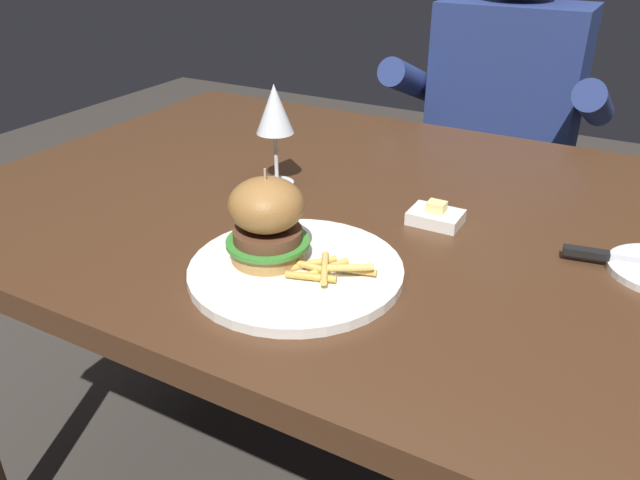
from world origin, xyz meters
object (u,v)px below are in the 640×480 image
(wine_glass, at_px, (276,112))
(table_knife, at_px, (623,259))
(main_plate, at_px, (296,270))
(butter_dish, at_px, (436,216))
(diner_person, at_px, (495,166))
(burger_sandwich, at_px, (267,220))

(wine_glass, xyz_separation_m, table_knife, (0.57, -0.03, -0.12))
(main_plate, bearing_deg, wine_glass, 126.68)
(main_plate, xyz_separation_m, butter_dish, (0.11, 0.24, 0.00))
(table_knife, xyz_separation_m, butter_dish, (-0.27, 0.01, -0.00))
(butter_dish, bearing_deg, diner_person, 96.45)
(main_plate, bearing_deg, diner_person, 88.69)
(butter_dish, height_order, diner_person, diner_person)
(main_plate, height_order, burger_sandwich, burger_sandwich)
(burger_sandwich, xyz_separation_m, butter_dish, (0.15, 0.24, -0.06))
(main_plate, xyz_separation_m, diner_person, (0.02, 1.00, -0.18))
(burger_sandwich, height_order, table_knife, burger_sandwich)
(diner_person, bearing_deg, butter_dish, -83.55)
(table_knife, height_order, diner_person, diner_person)
(burger_sandwich, relative_size, butter_dish, 1.62)
(wine_glass, distance_m, table_knife, 0.58)
(wine_glass, height_order, butter_dish, wine_glass)
(wine_glass, bearing_deg, diner_person, 73.90)
(burger_sandwich, relative_size, diner_person, 0.11)
(wine_glass, relative_size, butter_dish, 2.24)
(main_plate, relative_size, diner_person, 0.24)
(burger_sandwich, height_order, diner_person, diner_person)
(diner_person, bearing_deg, wine_glass, -106.10)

